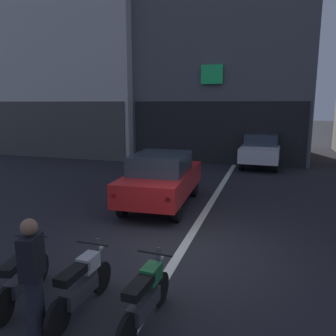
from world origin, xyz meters
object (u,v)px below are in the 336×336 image
Objects in this scene: motorcycle_green_row_centre at (146,296)px; motorcycle_white_row_leftmost at (23,273)px; person_by_motorcycles at (33,278)px; car_red_crossing_near at (162,178)px; motorcycle_silver_row_left_mid at (82,283)px; car_white_down_street at (261,149)px.

motorcycle_white_row_leftmost is at bearing 179.10° from motorcycle_green_row_centre.
person_by_motorcycles reaches higher than motorcycle_white_row_leftmost.
car_red_crossing_near is at bearing 84.47° from motorcycle_white_row_leftmost.
motorcycle_white_row_leftmost is 0.99× the size of motorcycle_green_row_centre.
car_white_down_street is at bearing 80.64° from motorcycle_silver_row_left_mid.
motorcycle_green_row_centre is (2.09, -0.03, 0.00)m from motorcycle_white_row_leftmost.
motorcycle_white_row_leftmost is at bearing -95.53° from car_red_crossing_near.
person_by_motorcycles is at bearing -87.97° from car_red_crossing_near.
car_red_crossing_near is 2.50× the size of motorcycle_green_row_centre.
car_red_crossing_near is at bearing 92.03° from person_by_motorcycles.
car_white_down_street is 2.53× the size of motorcycle_white_row_leftmost.
motorcycle_silver_row_left_mid and motorcycle_green_row_centre have the same top height.
car_white_down_street is at bearing 79.92° from person_by_motorcycles.
car_white_down_street is 2.50× the size of motorcycle_green_row_centre.
motorcycle_green_row_centre is at bearing -94.90° from car_white_down_street.
motorcycle_silver_row_left_mid is (-2.18, -13.23, -0.43)m from car_white_down_street.
car_white_down_street is at bearing 85.10° from motorcycle_green_row_centre.
person_by_motorcycles is at bearing -41.83° from motorcycle_white_row_leftmost.
motorcycle_white_row_leftmost is (-3.22, -13.25, -0.43)m from car_white_down_street.
car_red_crossing_near reaches higher than motorcycle_silver_row_left_mid.
car_red_crossing_near is 2.50× the size of motorcycle_silver_row_left_mid.
car_red_crossing_near is 5.75m from motorcycle_green_row_centre.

